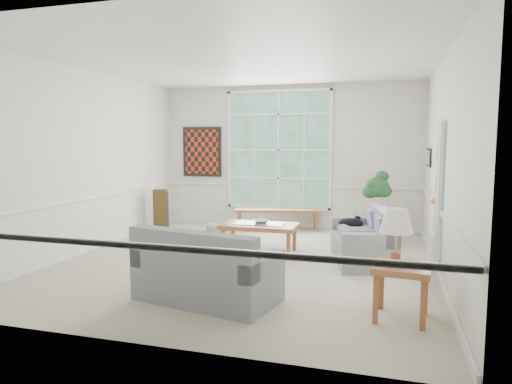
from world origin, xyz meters
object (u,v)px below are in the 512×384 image
at_px(coffee_table, 259,238).
at_px(end_table, 375,227).
at_px(loveseat_right, 362,235).
at_px(side_table, 401,292).
at_px(loveseat_front, 207,264).

distance_m(coffee_table, end_table, 2.33).
distance_m(loveseat_right, side_table, 2.26).
height_order(loveseat_front, end_table, loveseat_front).
height_order(loveseat_front, side_table, loveseat_front).
xyz_separation_m(loveseat_right, end_table, (0.14, 1.65, -0.17)).
bearing_deg(end_table, loveseat_front, -114.32).
bearing_deg(loveseat_right, end_table, 72.63).
distance_m(loveseat_right, loveseat_front, 2.75).
distance_m(loveseat_front, side_table, 2.13).
bearing_deg(loveseat_right, side_table, -89.39).
xyz_separation_m(loveseat_front, end_table, (1.75, 3.88, -0.19)).
height_order(loveseat_right, loveseat_front, loveseat_front).
bearing_deg(side_table, loveseat_right, 103.09).
height_order(loveseat_front, coffee_table, loveseat_front).
relative_size(coffee_table, end_table, 2.60).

